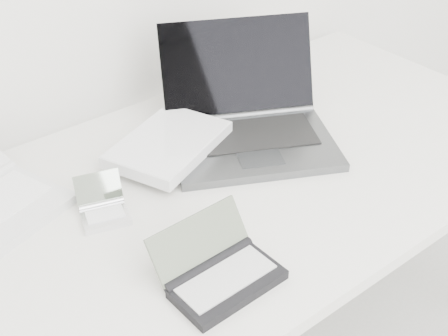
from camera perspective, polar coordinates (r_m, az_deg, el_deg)
desk at (r=1.39m, az=-0.07°, el=-2.42°), size 1.60×0.80×0.73m
laptop_large at (r=1.45m, az=-0.11°, el=3.54°), size 0.60×0.49×0.24m
pda_silver at (r=1.27m, az=-10.98°, el=-3.68°), size 0.12×0.13×0.07m
palmtop_charcoal at (r=1.11m, az=-0.40°, el=-9.51°), size 0.20×0.16×0.10m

